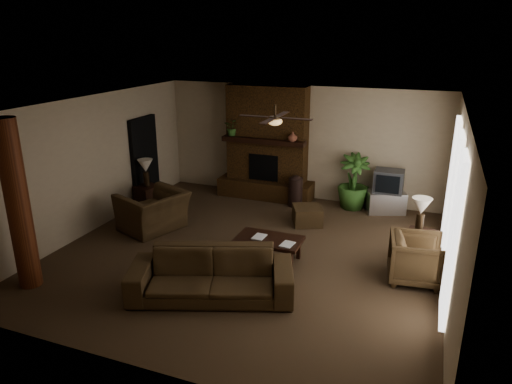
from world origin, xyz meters
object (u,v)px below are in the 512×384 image
at_px(lamp_left, 146,168).
at_px(side_table_right, 420,246).
at_px(coffee_table, 269,241).
at_px(lamp_right, 421,209).
at_px(armchair_left, 153,205).
at_px(log_column, 18,206).
at_px(tv_stand, 386,202).
at_px(ottoman, 307,215).
at_px(floor_plant, 353,193).
at_px(armchair_right, 417,257).
at_px(floor_vase, 296,189).
at_px(side_table_left, 148,197).
at_px(sofa, 211,267).

xyz_separation_m(lamp_left, side_table_right, (6.20, -0.52, -0.73)).
relative_size(coffee_table, lamp_right, 1.85).
height_order(armchair_left, side_table_right, armchair_left).
bearing_deg(log_column, tv_stand, 47.21).
distance_m(ottoman, floor_plant, 1.56).
distance_m(log_column, coffee_table, 4.22).
relative_size(ottoman, floor_plant, 0.46).
distance_m(log_column, lamp_right, 6.80).
xyz_separation_m(armchair_right, floor_vase, (-2.92, 2.76, -0.01)).
bearing_deg(ottoman, side_table_left, -174.13).
distance_m(armchair_left, lamp_left, 1.43).
xyz_separation_m(sofa, lamp_left, (-3.18, 3.03, 0.50)).
bearing_deg(coffee_table, sofa, -105.83).
xyz_separation_m(coffee_table, floor_vase, (-0.35, 2.92, 0.06)).
relative_size(sofa, armchair_right, 2.91).
relative_size(coffee_table, tv_stand, 1.41).
bearing_deg(tv_stand, side_table_left, 178.37).
bearing_deg(sofa, floor_vase, 69.20).
bearing_deg(log_column, side_table_right, 28.64).
distance_m(floor_plant, side_table_left, 4.89).
xyz_separation_m(tv_stand, lamp_left, (-5.34, -1.76, 0.75)).
bearing_deg(armchair_left, side_table_left, -121.42).
distance_m(floor_vase, floor_plant, 1.36).
bearing_deg(armchair_left, sofa, 70.15).
bearing_deg(lamp_left, floor_vase, 23.25).
height_order(armchair_right, lamp_left, lamp_left).
xyz_separation_m(tv_stand, side_table_right, (0.86, -2.27, 0.03)).
xyz_separation_m(armchair_left, side_table_left, (-0.85, 1.07, -0.28)).
bearing_deg(log_column, floor_vase, 59.55).
bearing_deg(lamp_left, sofa, -43.64).
relative_size(armchair_right, tv_stand, 1.04).
distance_m(lamp_left, lamp_right, 6.17).
height_order(coffee_table, tv_stand, tv_stand).
bearing_deg(coffee_table, ottoman, 83.62).
height_order(coffee_table, side_table_right, side_table_right).
bearing_deg(ottoman, coffee_table, -96.38).
xyz_separation_m(log_column, tv_stand, (5.14, 5.55, -1.15)).
bearing_deg(armchair_left, ottoman, 136.41).
bearing_deg(sofa, side_table_right, 19.92).
distance_m(ottoman, floor_vase, 1.18).
xyz_separation_m(sofa, coffee_table, (0.43, 1.50, -0.13)).
height_order(log_column, ottoman, log_column).
distance_m(sofa, tv_stand, 5.26).
bearing_deg(ottoman, lamp_left, -174.10).
bearing_deg(ottoman, armchair_right, -36.79).
bearing_deg(ottoman, sofa, -100.60).
bearing_deg(side_table_right, ottoman, 159.01).
bearing_deg(lamp_left, armchair_left, -51.61).
bearing_deg(lamp_left, tv_stand, 18.21).
height_order(sofa, armchair_right, sofa).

